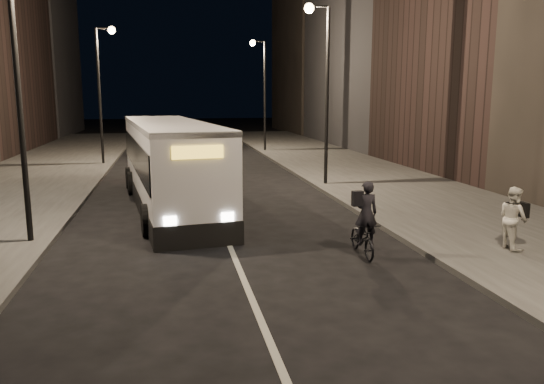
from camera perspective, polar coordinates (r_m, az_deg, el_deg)
name	(u,v)px	position (r m, az deg, el deg)	size (l,w,h in m)	color
ground	(244,279)	(12.61, -3.07, -9.38)	(180.00, 180.00, 0.00)	black
sidewalk_right	(368,177)	(27.99, 10.28, 1.60)	(7.00, 70.00, 0.16)	#383835
sidewalk_left	(18,188)	(26.98, -25.68, 0.42)	(7.00, 70.00, 0.16)	#383835
building_row_right	(401,12)	(43.48, 13.68, 18.32)	(8.00, 61.00, 21.00)	black
streetlight_right_mid	(322,71)	(24.78, 5.38, 12.86)	(1.20, 0.44, 8.12)	black
streetlight_right_far	(261,80)	(40.38, -1.17, 11.91)	(1.20, 0.44, 8.12)	black
streetlight_left_near	(26,54)	(16.23, -24.97, 13.33)	(1.20, 0.44, 8.12)	black
streetlight_left_far	(103,77)	(33.98, -17.71, 11.73)	(1.20, 0.44, 8.12)	black
city_bus	(170,161)	(20.70, -10.94, 3.30)	(4.03, 12.35, 3.27)	white
cyclist_on_bicycle	(364,231)	(14.39, 9.82, -4.15)	(0.68, 1.81, 2.06)	black
pedestrian_woman	(513,218)	(15.64, 24.51, -2.56)	(0.83, 0.65, 1.70)	silver
car_near	(206,149)	(35.25, -7.09, 4.60)	(1.82, 4.53, 1.54)	black
car_mid	(158,145)	(40.08, -12.19, 4.99)	(1.43, 4.10, 1.35)	#38383B
car_far	(228,143)	(42.34, -4.78, 5.32)	(1.60, 3.94, 1.14)	black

